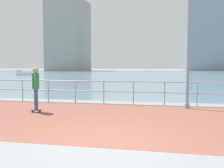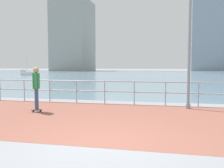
% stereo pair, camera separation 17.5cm
% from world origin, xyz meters
% --- Properties ---
extents(ground, '(220.00, 220.00, 0.00)m').
position_xyz_m(ground, '(0.00, 40.00, 0.00)').
color(ground, gray).
extents(brick_paving, '(28.00, 6.21, 0.01)m').
position_xyz_m(brick_paving, '(0.00, 2.54, 0.00)').
color(brick_paving, '#935647').
rests_on(brick_paving, ground).
extents(harbor_water, '(180.00, 88.00, 0.00)m').
position_xyz_m(harbor_water, '(0.00, 50.64, 0.00)').
color(harbor_water, '#6B899E').
rests_on(harbor_water, ground).
extents(waterfront_railing, '(25.25, 0.06, 1.08)m').
position_xyz_m(waterfront_railing, '(0.00, 5.64, 0.75)').
color(waterfront_railing, '#9EADB7').
rests_on(waterfront_railing, ground).
extents(lamppost, '(0.78, 0.48, 5.68)m').
position_xyz_m(lamppost, '(2.18, 4.98, 3.14)').
color(lamppost, gray).
rests_on(lamppost, ground).
extents(skateboarder, '(0.41, 0.54, 1.73)m').
position_xyz_m(skateboarder, '(-3.43, 2.99, 1.04)').
color(skateboarder, black).
rests_on(skateboarder, ground).
extents(sailboat_blue, '(2.57, 3.11, 4.38)m').
position_xyz_m(sailboat_blue, '(-24.96, 37.68, 0.42)').
color(sailboat_blue, white).
rests_on(sailboat_blue, ground).
extents(tower_brick, '(12.31, 17.19, 28.34)m').
position_xyz_m(tower_brick, '(-33.09, 83.76, 13.34)').
color(tower_brick, '#939993').
rests_on(tower_brick, ground).
extents(tower_glass, '(17.14, 16.05, 38.99)m').
position_xyz_m(tower_glass, '(18.83, 97.62, 18.66)').
color(tower_glass, '#8493A3').
rests_on(tower_glass, ground).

